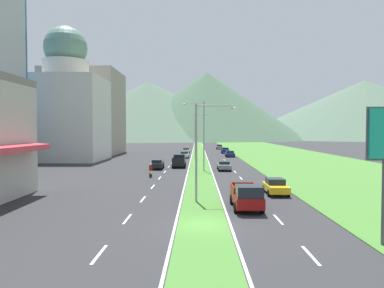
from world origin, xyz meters
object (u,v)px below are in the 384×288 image
(car_8, at_px, (219,147))
(pickup_truck_1, at_px, (247,196))
(car_7, at_px, (224,166))
(motorcycle_rider, at_px, (151,171))
(car_1, at_px, (157,164))
(car_6, at_px, (186,151))
(car_2, at_px, (184,155))
(car_0, at_px, (230,154))
(car_5, at_px, (225,150))
(street_lamp_far, at_px, (197,133))
(street_lamp_near, at_px, (201,144))
(pickup_truck_0, at_px, (179,161))
(street_lamp_mid, at_px, (202,132))
(car_4, at_px, (275,186))

(car_8, relative_size, pickup_truck_1, 0.80)
(car_7, bearing_deg, motorcycle_rider, -50.61)
(car_1, height_order, car_6, car_1)
(car_2, height_order, car_7, car_2)
(car_0, relative_size, car_8, 1.03)
(car_1, distance_m, car_5, 41.45)
(street_lamp_far, relative_size, car_2, 2.27)
(street_lamp_near, relative_size, car_1, 1.77)
(pickup_truck_0, bearing_deg, street_lamp_mid, -151.06)
(car_8, bearing_deg, car_4, 0.29)
(car_4, distance_m, car_6, 62.53)
(car_8, height_order, pickup_truck_0, pickup_truck_0)
(motorcycle_rider, bearing_deg, car_2, -5.49)
(car_5, distance_m, pickup_truck_1, 68.60)
(street_lamp_mid, xyz_separation_m, motorcycle_rider, (-6.62, -6.85, -5.08))
(car_6, bearing_deg, car_5, -89.48)
(car_4, bearing_deg, pickup_truck_0, -158.26)
(car_6, height_order, pickup_truck_0, pickup_truck_0)
(street_lamp_mid, height_order, street_lamp_far, street_lamp_mid)
(street_lamp_far, relative_size, car_4, 2.22)
(street_lamp_mid, distance_m, pickup_truck_1, 26.77)
(car_0, xyz_separation_m, pickup_truck_0, (-10.33, -23.10, 0.26))
(street_lamp_near, bearing_deg, street_lamp_far, 90.60)
(car_0, xyz_separation_m, pickup_truck_1, (-3.57, -55.81, 0.26))
(street_lamp_mid, xyz_separation_m, car_2, (-3.45, 26.16, -5.09))
(street_lamp_mid, relative_size, car_1, 2.20)
(car_6, xyz_separation_m, pickup_truck_1, (6.70, -68.42, 0.24))
(car_4, bearing_deg, car_6, -170.52)
(car_1, distance_m, car_7, 10.38)
(street_lamp_mid, distance_m, car_1, 9.09)
(car_2, xyz_separation_m, motorcycle_rider, (-3.17, -33.01, 0.02))
(street_lamp_far, xyz_separation_m, car_6, (-2.81, 18.88, -4.70))
(motorcycle_rider, bearing_deg, car_4, -133.24)
(street_lamp_far, relative_size, car_6, 2.11)
(pickup_truck_1, bearing_deg, car_5, 177.11)
(car_1, bearing_deg, car_4, -148.94)
(car_1, bearing_deg, car_6, -4.80)
(car_8, relative_size, motorcycle_rider, 2.16)
(car_0, bearing_deg, street_lamp_mid, -12.72)
(car_2, distance_m, pickup_truck_0, 19.59)
(car_0, bearing_deg, car_4, 0.03)
(street_lamp_far, xyz_separation_m, car_7, (4.13, -22.05, -4.73))
(street_lamp_mid, xyz_separation_m, street_lamp_far, (-0.76, 23.40, -0.38))
(car_1, xyz_separation_m, car_8, (13.17, 60.31, -0.01))
(street_lamp_far, distance_m, car_2, 6.08)
(car_4, relative_size, car_7, 1.00)
(car_2, height_order, motorcycle_rider, motorcycle_rider)
(pickup_truck_1, bearing_deg, car_6, -174.40)
(car_4, relative_size, car_6, 0.95)
(pickup_truck_0, bearing_deg, street_lamp_near, -173.61)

